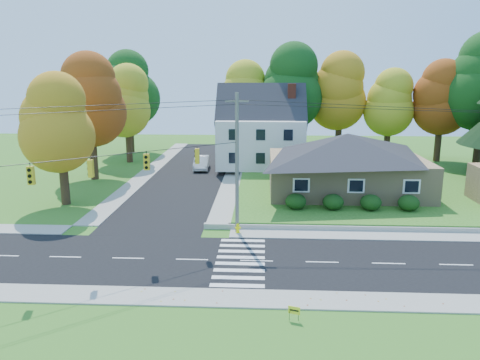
% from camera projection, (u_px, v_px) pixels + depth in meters
% --- Properties ---
extents(ground, '(120.00, 120.00, 0.00)m').
position_uv_depth(ground, '(257.00, 261.00, 28.69)').
color(ground, '#3D7923').
extents(road_main, '(90.00, 8.00, 0.02)m').
position_uv_depth(road_main, '(257.00, 261.00, 28.68)').
color(road_main, black).
rests_on(road_main, ground).
extents(road_cross, '(8.00, 44.00, 0.02)m').
position_uv_depth(road_cross, '(192.00, 172.00, 54.39)').
color(road_cross, black).
rests_on(road_cross, ground).
extents(sidewalk_north, '(90.00, 2.00, 0.08)m').
position_uv_depth(sidewalk_north, '(258.00, 233.00, 33.54)').
color(sidewalk_north, '#9C9A90').
rests_on(sidewalk_north, ground).
extents(sidewalk_south, '(90.00, 2.00, 0.08)m').
position_uv_depth(sidewalk_south, '(255.00, 299.00, 23.81)').
color(sidewalk_south, '#9C9A90').
rests_on(sidewalk_south, ground).
extents(lawn, '(30.00, 30.00, 0.50)m').
position_uv_depth(lawn, '(385.00, 182.00, 48.42)').
color(lawn, '#3D7923').
rests_on(lawn, ground).
extents(ranch_house, '(14.60, 10.60, 5.40)m').
position_uv_depth(ranch_house, '(346.00, 162.00, 43.13)').
color(ranch_house, tan).
rests_on(ranch_house, lawn).
extents(colonial_house, '(10.40, 8.40, 9.60)m').
position_uv_depth(colonial_house, '(261.00, 131.00, 54.92)').
color(colonial_house, silver).
rests_on(colonial_house, lawn).
extents(hedge_row, '(10.70, 1.70, 1.27)m').
position_uv_depth(hedge_row, '(352.00, 202.00, 37.60)').
color(hedge_row, '#163A10').
rests_on(hedge_row, lawn).
extents(traffic_infrastructure, '(38.10, 10.66, 10.00)m').
position_uv_depth(traffic_infrastructure, '(255.00, 175.00, 28.86)').
color(traffic_infrastructure, '#666059').
rests_on(traffic_infrastructure, ground).
extents(tree_lot_0, '(6.72, 6.72, 12.51)m').
position_uv_depth(tree_lot_0, '(246.00, 97.00, 60.03)').
color(tree_lot_0, '#3F2A19').
rests_on(tree_lot_0, lawn).
extents(tree_lot_1, '(7.84, 7.84, 14.60)m').
position_uv_depth(tree_lot_1, '(294.00, 87.00, 58.47)').
color(tree_lot_1, '#3F2A19').
rests_on(tree_lot_1, lawn).
extents(tree_lot_2, '(7.28, 7.28, 13.56)m').
position_uv_depth(tree_lot_2, '(340.00, 92.00, 59.28)').
color(tree_lot_2, '#3F2A19').
rests_on(tree_lot_2, lawn).
extents(tree_lot_3, '(6.16, 6.16, 11.47)m').
position_uv_depth(tree_lot_3, '(390.00, 103.00, 58.30)').
color(tree_lot_3, '#3F2A19').
rests_on(tree_lot_3, lawn).
extents(tree_lot_4, '(6.72, 6.72, 12.51)m').
position_uv_depth(tree_lot_4, '(442.00, 98.00, 56.88)').
color(tree_lot_4, '#3F2A19').
rests_on(tree_lot_4, lawn).
extents(tree_west_0, '(6.16, 6.16, 11.47)m').
position_uv_depth(tree_west_0, '(59.00, 123.00, 39.62)').
color(tree_west_0, '#3F2A19').
rests_on(tree_west_0, ground).
extents(tree_west_1, '(7.28, 7.28, 13.56)m').
position_uv_depth(tree_west_1, '(90.00, 100.00, 49.12)').
color(tree_west_1, '#3F2A19').
rests_on(tree_west_1, ground).
extents(tree_west_2, '(6.72, 6.72, 12.51)m').
position_uv_depth(tree_west_2, '(127.00, 101.00, 58.95)').
color(tree_west_2, '#3F2A19').
rests_on(tree_west_2, ground).
extents(tree_west_3, '(7.84, 7.84, 14.60)m').
position_uv_depth(tree_west_3, '(129.00, 89.00, 66.54)').
color(tree_west_3, '#3F2A19').
rests_on(tree_west_3, ground).
extents(white_car, '(1.94, 4.88, 1.58)m').
position_uv_depth(white_car, '(201.00, 163.00, 55.87)').
color(white_car, silver).
rests_on(white_car, road_cross).
extents(fire_hydrant, '(0.44, 0.34, 0.76)m').
position_uv_depth(fire_hydrant, '(238.00, 229.00, 33.56)').
color(fire_hydrant, '#FFF805').
rests_on(fire_hydrant, ground).
extents(yard_sign, '(0.55, 0.20, 0.71)m').
position_uv_depth(yard_sign, '(294.00, 311.00, 21.68)').
color(yard_sign, black).
rests_on(yard_sign, ground).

